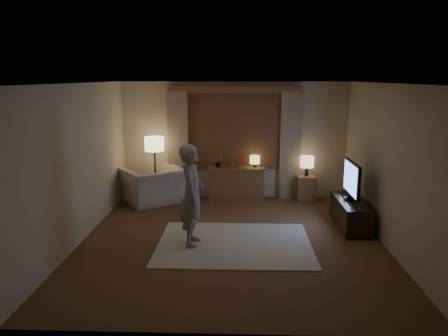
{
  "coord_description": "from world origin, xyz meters",
  "views": [
    {
      "loc": [
        0.13,
        -6.95,
        2.7
      ],
      "look_at": [
        -0.15,
        0.6,
        1.12
      ],
      "focal_mm": 35.0,
      "sensor_mm": 36.0,
      "label": 1
    }
  ],
  "objects_px": {
    "sideboard": "(237,184)",
    "side_table": "(306,188)",
    "armchair": "(154,186)",
    "person": "(192,195)",
    "tv_stand": "(350,214)"
  },
  "relations": [
    {
      "from": "sideboard",
      "to": "side_table",
      "type": "bearing_deg",
      "value": -1.86
    },
    {
      "from": "side_table",
      "to": "person",
      "type": "distance_m",
      "value": 3.54
    },
    {
      "from": "sideboard",
      "to": "armchair",
      "type": "bearing_deg",
      "value": -168.93
    },
    {
      "from": "side_table",
      "to": "armchair",
      "type": "bearing_deg",
      "value": -174.83
    },
    {
      "from": "armchair",
      "to": "tv_stand",
      "type": "xyz_separation_m",
      "value": [
        3.88,
        -1.4,
        -0.13
      ]
    },
    {
      "from": "armchair",
      "to": "side_table",
      "type": "distance_m",
      "value": 3.35
    },
    {
      "from": "armchair",
      "to": "side_table",
      "type": "height_order",
      "value": "armchair"
    },
    {
      "from": "tv_stand",
      "to": "person",
      "type": "relative_size",
      "value": 0.85
    },
    {
      "from": "person",
      "to": "sideboard",
      "type": "bearing_deg",
      "value": -15.29
    },
    {
      "from": "armchair",
      "to": "person",
      "type": "distance_m",
      "value": 2.67
    },
    {
      "from": "side_table",
      "to": "tv_stand",
      "type": "distance_m",
      "value": 1.79
    },
    {
      "from": "side_table",
      "to": "person",
      "type": "xyz_separation_m",
      "value": [
        -2.23,
        -2.69,
        0.56
      ]
    },
    {
      "from": "sideboard",
      "to": "tv_stand",
      "type": "bearing_deg",
      "value": -40.0
    },
    {
      "from": "armchair",
      "to": "person",
      "type": "relative_size",
      "value": 0.72
    },
    {
      "from": "sideboard",
      "to": "person",
      "type": "xyz_separation_m",
      "value": [
        -0.69,
        -2.74,
        0.49
      ]
    }
  ]
}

